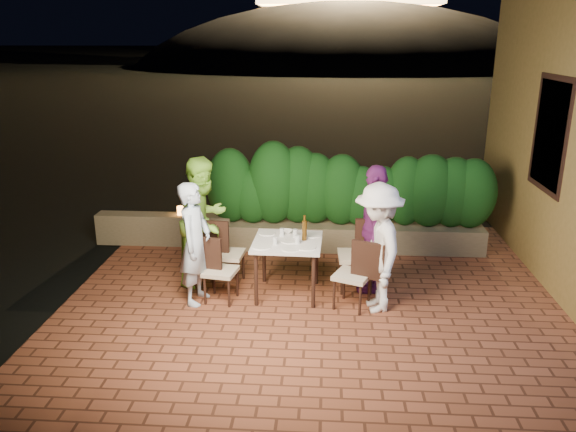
# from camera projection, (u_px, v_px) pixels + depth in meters

# --- Properties ---
(ground) EXTENTS (400.00, 400.00, 0.00)m
(ground) POSITION_uv_depth(u_px,v_px,m) (338.00, 316.00, 6.87)
(ground) COLOR black
(ground) RESTS_ON ground
(terrace_floor) EXTENTS (7.00, 6.00, 0.15)m
(terrace_floor) POSITION_uv_depth(u_px,v_px,m) (338.00, 302.00, 7.36)
(terrace_floor) COLOR brown
(terrace_floor) RESTS_ON ground
(window_pane) EXTENTS (0.08, 1.00, 1.40)m
(window_pane) POSITION_uv_depth(u_px,v_px,m) (552.00, 134.00, 7.49)
(window_pane) COLOR black
(window_pane) RESTS_ON building_wall
(window_frame) EXTENTS (0.06, 1.15, 1.55)m
(window_frame) POSITION_uv_depth(u_px,v_px,m) (552.00, 134.00, 7.49)
(window_frame) COLOR black
(window_frame) RESTS_ON building_wall
(planter) EXTENTS (4.20, 0.55, 0.40)m
(planter) POSITION_uv_depth(u_px,v_px,m) (349.00, 236.00, 8.97)
(planter) COLOR #6F6347
(planter) RESTS_ON ground
(hedge) EXTENTS (4.00, 0.70, 1.10)m
(hedge) POSITION_uv_depth(u_px,v_px,m) (351.00, 191.00, 8.74)
(hedge) COLOR #124012
(hedge) RESTS_ON planter
(parapet) EXTENTS (2.20, 0.30, 0.50)m
(parapet) POSITION_uv_depth(u_px,v_px,m) (165.00, 229.00, 9.15)
(parapet) COLOR #6F6347
(parapet) RESTS_ON ground
(hill) EXTENTS (52.00, 40.00, 22.00)m
(hill) POSITION_uv_depth(u_px,v_px,m) (346.00, 102.00, 64.94)
(hill) COLOR black
(hill) RESTS_ON ground
(dining_table) EXTENTS (0.90, 0.90, 0.75)m
(dining_table) POSITION_uv_depth(u_px,v_px,m) (287.00, 268.00, 7.31)
(dining_table) COLOR white
(dining_table) RESTS_ON ground
(plate_nw) EXTENTS (0.25, 0.25, 0.01)m
(plate_nw) POSITION_uv_depth(u_px,v_px,m) (262.00, 246.00, 6.98)
(plate_nw) COLOR white
(plate_nw) RESTS_ON dining_table
(plate_sw) EXTENTS (0.22, 0.22, 0.01)m
(plate_sw) POSITION_uv_depth(u_px,v_px,m) (267.00, 233.00, 7.45)
(plate_sw) COLOR white
(plate_sw) RESTS_ON dining_table
(plate_ne) EXTENTS (0.24, 0.24, 0.01)m
(plate_ne) POSITION_uv_depth(u_px,v_px,m) (306.00, 247.00, 6.95)
(plate_ne) COLOR white
(plate_ne) RESTS_ON dining_table
(plate_se) EXTENTS (0.24, 0.24, 0.01)m
(plate_se) POSITION_uv_depth(u_px,v_px,m) (312.00, 235.00, 7.38)
(plate_se) COLOR white
(plate_se) RESTS_ON dining_table
(plate_centre) EXTENTS (0.22, 0.22, 0.01)m
(plate_centre) POSITION_uv_depth(u_px,v_px,m) (289.00, 241.00, 7.17)
(plate_centre) COLOR white
(plate_centre) RESTS_ON dining_table
(plate_front) EXTENTS (0.22, 0.22, 0.01)m
(plate_front) POSITION_uv_depth(u_px,v_px,m) (291.00, 249.00, 6.90)
(plate_front) COLOR white
(plate_front) RESTS_ON dining_table
(glass_nw) EXTENTS (0.06, 0.06, 0.10)m
(glass_nw) POSITION_uv_depth(u_px,v_px,m) (275.00, 241.00, 7.06)
(glass_nw) COLOR silver
(glass_nw) RESTS_ON dining_table
(glass_sw) EXTENTS (0.06, 0.06, 0.10)m
(glass_sw) POSITION_uv_depth(u_px,v_px,m) (282.00, 232.00, 7.34)
(glass_sw) COLOR silver
(glass_sw) RESTS_ON dining_table
(glass_ne) EXTENTS (0.06, 0.06, 0.11)m
(glass_ne) POSITION_uv_depth(u_px,v_px,m) (297.00, 239.00, 7.08)
(glass_ne) COLOR silver
(glass_ne) RESTS_ON dining_table
(glass_se) EXTENTS (0.06, 0.06, 0.11)m
(glass_se) POSITION_uv_depth(u_px,v_px,m) (295.00, 233.00, 7.31)
(glass_se) COLOR silver
(glass_se) RESTS_ON dining_table
(beer_bottle) EXTENTS (0.06, 0.06, 0.33)m
(beer_bottle) POSITION_uv_depth(u_px,v_px,m) (304.00, 228.00, 7.17)
(beer_bottle) COLOR #462C0B
(beer_bottle) RESTS_ON dining_table
(bowl) EXTENTS (0.19, 0.19, 0.04)m
(bowl) POSITION_uv_depth(u_px,v_px,m) (286.00, 232.00, 7.47)
(bowl) COLOR white
(bowl) RESTS_ON dining_table
(chair_left_front) EXTENTS (0.45, 0.45, 0.84)m
(chair_left_front) POSITION_uv_depth(u_px,v_px,m) (221.00, 270.00, 7.12)
(chair_left_front) COLOR black
(chair_left_front) RESTS_ON ground
(chair_left_back) EXTENTS (0.45, 0.45, 0.89)m
(chair_left_back) POSITION_uv_depth(u_px,v_px,m) (228.00, 253.00, 7.61)
(chair_left_back) COLOR black
(chair_left_back) RESTS_ON ground
(chair_right_front) EXTENTS (0.54, 0.54, 0.90)m
(chair_right_front) POSITION_uv_depth(u_px,v_px,m) (353.00, 274.00, 6.94)
(chair_right_front) COLOR black
(chair_right_front) RESTS_ON ground
(chair_right_back) EXTENTS (0.48, 0.48, 0.99)m
(chair_right_back) POSITION_uv_depth(u_px,v_px,m) (356.00, 254.00, 7.43)
(chair_right_back) COLOR black
(chair_right_back) RESTS_ON ground
(diner_blue) EXTENTS (0.47, 0.63, 1.57)m
(diner_blue) POSITION_uv_depth(u_px,v_px,m) (195.00, 244.00, 6.99)
(diner_blue) COLOR #C0DBF7
(diner_blue) RESTS_ON ground
(diner_green) EXTENTS (0.97, 1.06, 1.76)m
(diner_green) POSITION_uv_depth(u_px,v_px,m) (204.00, 221.00, 7.56)
(diner_green) COLOR #94DF45
(diner_green) RESTS_ON ground
(diner_white) EXTENTS (0.76, 1.13, 1.61)m
(diner_white) POSITION_uv_depth(u_px,v_px,m) (378.00, 248.00, 6.79)
(diner_white) COLOR white
(diner_white) RESTS_ON ground
(diner_purple) EXTENTS (0.51, 1.04, 1.71)m
(diner_purple) POSITION_uv_depth(u_px,v_px,m) (375.00, 228.00, 7.33)
(diner_purple) COLOR #732672
(diner_purple) RESTS_ON ground
(parapet_lamp) EXTENTS (0.10, 0.10, 0.14)m
(parapet_lamp) POSITION_uv_depth(u_px,v_px,m) (180.00, 211.00, 9.04)
(parapet_lamp) COLOR orange
(parapet_lamp) RESTS_ON parapet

